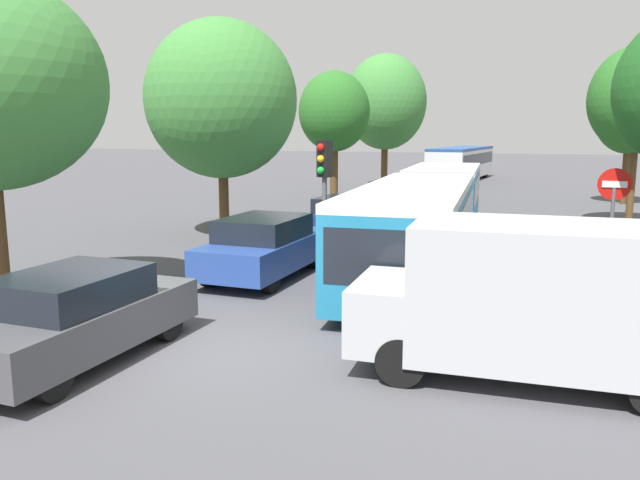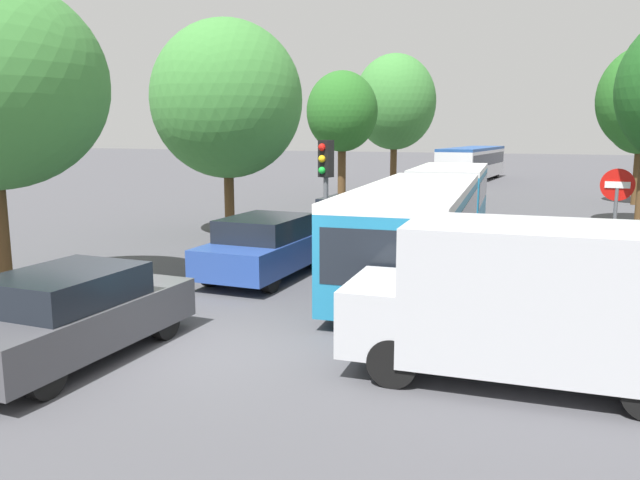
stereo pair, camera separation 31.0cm
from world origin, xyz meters
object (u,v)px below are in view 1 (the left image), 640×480
(white_van, at_px, (540,297))
(tree_right_far, at_px, (630,119))
(city_bus_rear, at_px, (462,161))
(queued_car_navy, at_px, (342,216))
(queued_car_black, at_px, (417,186))
(tree_left_mid, at_px, (220,104))
(tree_left_distant, at_px, (385,102))
(no_entry_sign, at_px, (612,211))
(articulated_bus, at_px, (429,210))
(queued_car_silver, at_px, (394,197))
(tree_right_mid, at_px, (639,99))
(queued_car_graphite, at_px, (76,316))
(traffic_light, at_px, (324,177))
(queued_car_blue, at_px, (265,246))
(tree_left_far, at_px, (334,112))

(white_van, height_order, tree_right_far, tree_right_far)
(white_van, bearing_deg, city_bus_rear, -83.78)
(queued_car_navy, height_order, queued_car_black, queued_car_black)
(tree_left_mid, height_order, tree_left_distant, tree_left_distant)
(white_van, bearing_deg, no_entry_sign, -106.55)
(no_entry_sign, xyz_separation_m, tree_right_far, (1.87, 19.71, 2.34))
(queued_car_navy, relative_size, no_entry_sign, 1.38)
(tree_left_distant, bearing_deg, articulated_bus, -70.79)
(queued_car_black, xyz_separation_m, no_entry_sign, (8.24, -17.81, 1.13))
(queued_car_navy, relative_size, queued_car_silver, 0.90)
(city_bus_rear, distance_m, tree_right_mid, 23.39)
(queued_car_silver, distance_m, tree_right_mid, 10.16)
(articulated_bus, xyz_separation_m, tree_right_far, (6.51, 16.70, 2.86))
(tree_left_mid, bearing_deg, queued_car_navy, 20.40)
(queued_car_graphite, height_order, white_van, white_van)
(traffic_light, bearing_deg, queued_car_blue, -48.84)
(queued_car_blue, xyz_separation_m, no_entry_sign, (7.88, 1.24, 1.10))
(white_van, height_order, traffic_light, traffic_light)
(queued_car_navy, distance_m, queued_car_silver, 6.11)
(queued_car_silver, height_order, tree_left_mid, tree_left_mid)
(queued_car_silver, xyz_separation_m, no_entry_sign, (7.94, -11.69, 1.12))
(queued_car_navy, xyz_separation_m, tree_right_far, (10.11, 14.13, 3.53))
(tree_left_far, height_order, tree_right_mid, tree_right_mid)
(city_bus_rear, bearing_deg, queued_car_graphite, -176.28)
(no_entry_sign, distance_m, tree_right_far, 19.94)
(articulated_bus, xyz_separation_m, queued_car_graphite, (-3.45, -10.58, -0.61))
(tree_left_far, height_order, tree_right_far, tree_left_far)
(white_van, height_order, tree_right_mid, tree_right_mid)
(articulated_bus, height_order, tree_right_far, tree_right_far)
(articulated_bus, bearing_deg, queued_car_black, -171.75)
(queued_car_blue, bearing_deg, tree_right_mid, -37.12)
(queued_car_blue, xyz_separation_m, queued_car_silver, (-0.06, 12.93, -0.02))
(queued_car_graphite, relative_size, queued_car_black, 1.00)
(articulated_bus, bearing_deg, queued_car_navy, -130.98)
(queued_car_navy, bearing_deg, white_van, -148.54)
(white_van, distance_m, tree_left_far, 22.51)
(tree_left_distant, bearing_deg, queued_car_black, -53.41)
(traffic_light, xyz_separation_m, tree_left_far, (-5.08, 14.70, 2.04))
(queued_car_silver, bearing_deg, city_bus_rear, 0.24)
(queued_car_navy, bearing_deg, queued_car_silver, -3.05)
(articulated_bus, xyz_separation_m, traffic_light, (-1.89, -3.70, 1.14))
(city_bus_rear, bearing_deg, tree_left_far, 172.83)
(white_van, bearing_deg, queued_car_graphite, 11.32)
(tree_right_mid, relative_size, tree_right_far, 1.10)
(queued_car_graphite, relative_size, queued_car_blue, 0.96)
(tree_left_distant, relative_size, tree_right_far, 1.33)
(articulated_bus, xyz_separation_m, city_bus_rear, (-3.47, 29.20, 0.07))
(traffic_light, bearing_deg, white_van, 65.12)
(queued_car_blue, relative_size, tree_right_far, 0.72)
(queued_car_graphite, bearing_deg, white_van, -74.92)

